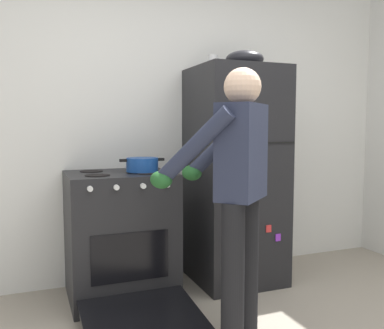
# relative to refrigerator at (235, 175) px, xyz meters

# --- Properties ---
(kitchen_wall_back) EXTENTS (6.00, 0.10, 2.70)m
(kitchen_wall_back) POSITION_rel_refrigerator_xyz_m (-0.46, 0.38, 0.48)
(kitchen_wall_back) COLOR white
(kitchen_wall_back) RESTS_ON ground
(refrigerator) EXTENTS (0.68, 0.72, 1.75)m
(refrigerator) POSITION_rel_refrigerator_xyz_m (0.00, 0.00, 0.00)
(refrigerator) COLOR black
(refrigerator) RESTS_ON ground
(stove_range) EXTENTS (0.76, 1.24, 0.94)m
(stove_range) POSITION_rel_refrigerator_xyz_m (-0.95, -0.02, -0.41)
(stove_range) COLOR black
(stove_range) RESTS_ON ground
(person_cook) EXTENTS (0.69, 0.72, 1.60)m
(person_cook) POSITION_rel_refrigerator_xyz_m (-0.47, -0.92, 0.08)
(person_cook) COLOR black
(person_cook) RESTS_ON ground
(red_pot) EXTENTS (0.33, 0.23, 0.10)m
(red_pot) POSITION_rel_refrigerator_xyz_m (-0.79, -0.05, 0.12)
(red_pot) COLOR #19479E
(red_pot) RESTS_ON stove_range
(coffee_mug) EXTENTS (0.11, 0.08, 0.10)m
(coffee_mug) POSITION_rel_refrigerator_xyz_m (-0.18, 0.05, 0.92)
(coffee_mug) COLOR silver
(coffee_mug) RESTS_ON refrigerator
(mixing_bowl) EXTENTS (0.31, 0.31, 0.14)m
(mixing_bowl) POSITION_rel_refrigerator_xyz_m (0.08, 0.00, 0.94)
(mixing_bowl) COLOR black
(mixing_bowl) RESTS_ON refrigerator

